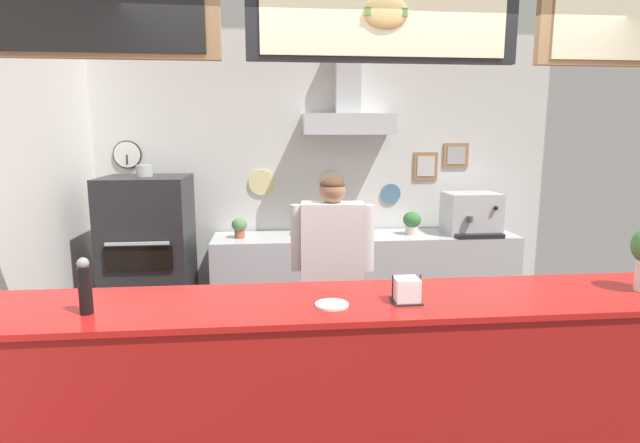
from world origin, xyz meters
TOP-DOWN VIEW (x-y plane):
  - back_wall_assembly at (0.01, 2.34)m, footprint 4.69×2.72m
  - service_counter at (0.00, -0.29)m, footprint 4.03×0.63m
  - back_prep_counter at (0.35, 2.10)m, footprint 2.99×0.60m
  - pizza_oven at (-1.67, 1.83)m, footprint 0.73×0.74m
  - shop_worker at (-0.13, 0.89)m, footprint 0.61×0.27m
  - espresso_machine at (1.42, 2.08)m, footprint 0.52×0.48m
  - potted_oregano at (-0.88, 2.09)m, footprint 0.15×0.15m
  - potted_basil at (0.82, 2.08)m, footprint 0.18×0.18m
  - potted_thyme at (-0.21, 2.14)m, footprint 0.20×0.20m
  - potted_sage at (0.09, 2.08)m, footprint 0.19×0.19m
  - napkin_holder at (0.08, -0.36)m, footprint 0.15×0.14m
  - pepper_grinder at (-1.42, -0.37)m, footprint 0.06×0.06m
  - condiment_plate at (-0.29, -0.38)m, footprint 0.16×0.16m

SIDE VIEW (x-z plane):
  - back_prep_counter at x=0.35m, z-range -0.01..0.92m
  - service_counter at x=0.00m, z-range 0.00..1.09m
  - pizza_oven at x=-1.67m, z-range -0.05..1.59m
  - shop_worker at x=-0.13m, z-range 0.05..1.65m
  - potted_oregano at x=-0.88m, z-range 0.94..1.13m
  - potted_basil at x=0.82m, z-range 0.94..1.17m
  - potted_sage at x=0.09m, z-range 0.94..1.17m
  - potted_thyme at x=-0.21m, z-range 0.95..1.21m
  - condiment_plate at x=-0.29m, z-range 1.09..1.10m
  - espresso_machine at x=1.42m, z-range 0.92..1.33m
  - napkin_holder at x=0.08m, z-range 1.08..1.22m
  - pepper_grinder at x=-1.42m, z-range 1.09..1.36m
  - back_wall_assembly at x=0.01m, z-range 0.10..3.02m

